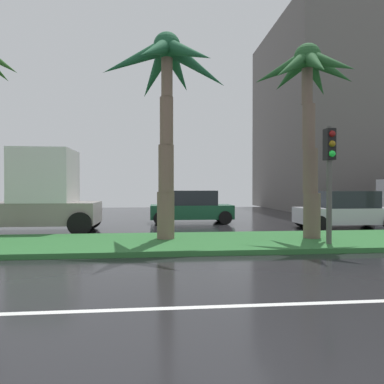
{
  "coord_description": "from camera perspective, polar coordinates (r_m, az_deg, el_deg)",
  "views": [
    {
      "loc": [
        -0.04,
        -3.38,
        1.87
      ],
      "look_at": [
        1.61,
        12.92,
        1.67
      ],
      "focal_mm": 32.63,
      "sensor_mm": 36.0,
      "label": 1
    }
  ],
  "objects": [
    {
      "name": "near_lane_divider_stripe",
      "position": [
        5.69,
        -5.35,
        -18.45
      ],
      "size": [
        81.0,
        0.14,
        0.01
      ],
      "primitive_type": "cube",
      "color": "white",
      "rests_on": "ground_plane"
    },
    {
      "name": "median_strip",
      "position": [
        11.52,
        -5.57,
        -8.27
      ],
      "size": [
        85.5,
        4.0,
        0.15
      ],
      "primitive_type": "cube",
      "color": "#2D6B33",
      "rests_on": "ground_plane"
    },
    {
      "name": "palm_tree_centre_left",
      "position": [
        12.16,
        -4.07,
        17.26
      ],
      "size": [
        4.3,
        4.3,
        6.87
      ],
      "color": "#725B4C",
      "rests_on": "median_strip"
    },
    {
      "name": "palm_tree_centre",
      "position": [
        13.12,
        18.44,
        15.75
      ],
      "size": [
        3.72,
        3.71,
        6.68
      ],
      "color": "brown",
      "rests_on": "median_strip"
    },
    {
      "name": "building_far_right",
      "position": [
        36.85,
        28.92,
        10.27
      ],
      "size": [
        20.89,
        13.21,
        16.1
      ],
      "color": "#605B59",
      "rests_on": "ground_plane"
    },
    {
      "name": "ground_plane",
      "position": [
        12.53,
        -5.58,
        -8.12
      ],
      "size": [
        90.0,
        42.0,
        0.1
      ],
      "primitive_type": "cube",
      "color": "black"
    },
    {
      "name": "traffic_signal_median_right",
      "position": [
        11.5,
        21.57,
        4.44
      ],
      "size": [
        0.28,
        0.43,
        3.6
      ],
      "color": "#4C4C47",
      "rests_on": "median_strip"
    },
    {
      "name": "box_truck_lead",
      "position": [
        16.11,
        -26.17,
        -0.52
      ],
      "size": [
        6.4,
        2.64,
        3.46
      ],
      "rotation": [
        0.0,
        0.0,
        3.14
      ],
      "color": "gray",
      "rests_on": "ground_plane"
    },
    {
      "name": "car_in_traffic_second",
      "position": [
        17.49,
        23.79,
        -2.78
      ],
      "size": [
        4.3,
        2.02,
        1.72
      ],
      "rotation": [
        0.0,
        0.0,
        3.14
      ],
      "color": "silver",
      "rests_on": "ground_plane"
    },
    {
      "name": "car_in_traffic_leading",
      "position": [
        18.48,
        0.04,
        -2.54
      ],
      "size": [
        4.3,
        2.02,
        1.72
      ],
      "rotation": [
        0.0,
        0.0,
        3.14
      ],
      "color": "#195133",
      "rests_on": "ground_plane"
    }
  ]
}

